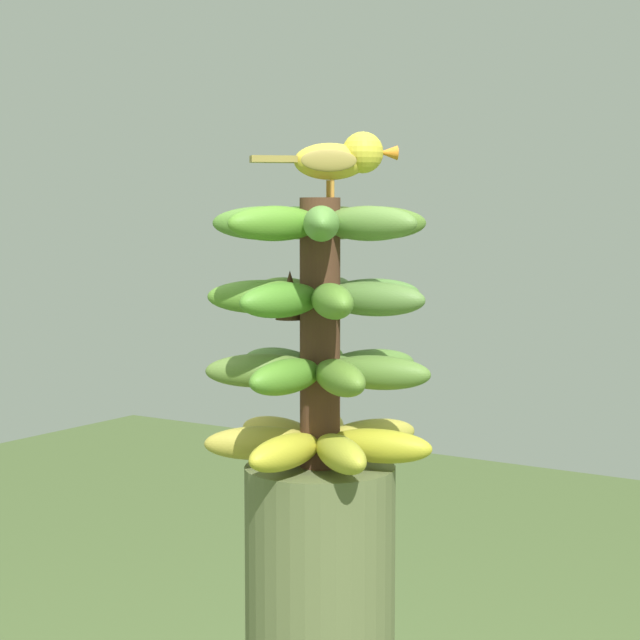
# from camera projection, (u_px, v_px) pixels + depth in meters

# --- Properties ---
(banana_bunch) EXTENTS (0.28, 0.28, 0.33)m
(banana_bunch) POSITION_uv_depth(u_px,v_px,m) (320.00, 333.00, 1.37)
(banana_bunch) COLOR #4C2D1E
(banana_bunch) RESTS_ON banana_tree
(perched_bird) EXTENTS (0.14, 0.15, 0.08)m
(perched_bird) POSITION_uv_depth(u_px,v_px,m) (341.00, 158.00, 1.37)
(perched_bird) COLOR #C68933
(perched_bird) RESTS_ON banana_bunch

